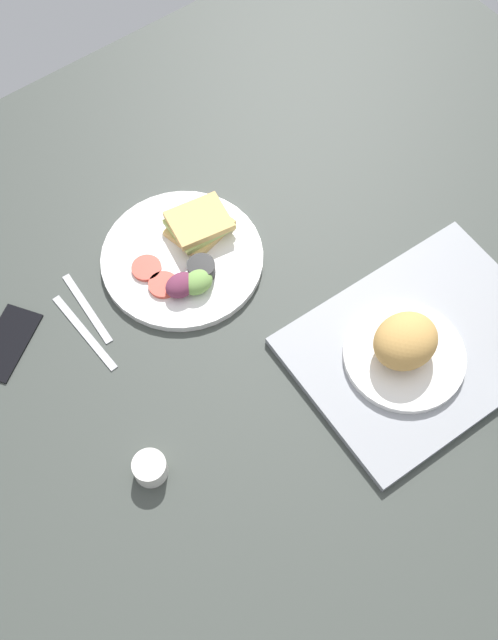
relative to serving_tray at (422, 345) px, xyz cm
name	(u,v)px	position (x,y,z in cm)	size (l,w,h in cm)	color
ground_plane	(248,317)	(20.55, -24.26, -2.30)	(190.00, 150.00, 3.00)	#383D38
serving_tray	(422,345)	(0.00, 0.00, 0.00)	(45.00, 33.00, 1.60)	gray
bread_plate_near	(405,347)	(4.73, -0.42, 4.27)	(21.43, 21.43, 9.36)	white
plate_with_salad	(186,256)	(22.94, -40.50, 0.82)	(30.80, 30.80, 5.40)	white
espresso_cup	(150,468)	(51.20, -10.07, 1.20)	(5.60, 5.60, 4.00)	silver
fork	(87,308)	(43.58, -42.91, -0.55)	(17.00, 1.40, 0.50)	#B7B7BC
knife	(84,332)	(46.58, -38.91, -0.55)	(19.00, 1.40, 0.50)	#B7B7BC
cell_phone	(7,342)	(58.75, -45.44, -0.40)	(14.40, 7.20, 0.80)	black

